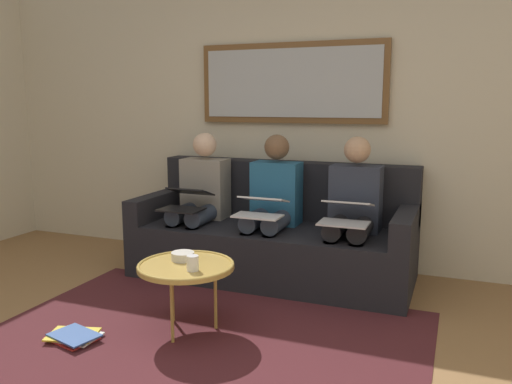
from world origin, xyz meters
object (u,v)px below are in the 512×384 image
(person_left, at_px, (353,209))
(magazine_stack, at_px, (74,336))
(laptop_black, at_px, (186,199))
(person_right, at_px, (200,197))
(coffee_table, at_px, (186,267))
(laptop_white, at_px, (261,206))
(person_middle, at_px, (272,203))
(framed_mirror, at_px, (291,83))
(cup, at_px, (193,263))
(bowl, at_px, (183,256))
(couch, at_px, (275,237))
(laptop_silver, at_px, (346,212))

(person_left, relative_size, magazine_stack, 3.22)
(laptop_black, bearing_deg, person_right, -90.00)
(coffee_table, relative_size, laptop_white, 1.66)
(person_middle, height_order, person_right, same)
(framed_mirror, relative_size, cup, 18.02)
(person_right, height_order, magazine_stack, person_right)
(cup, height_order, laptop_white, laptop_white)
(magazine_stack, bearing_deg, laptop_black, -92.93)
(bowl, relative_size, magazine_stack, 0.40)
(person_left, relative_size, laptop_white, 3.23)
(person_left, distance_m, magazine_stack, 2.10)
(laptop_white, bearing_deg, person_middle, -90.00)
(couch, xyz_separation_m, laptop_black, (0.64, 0.30, 0.32))
(framed_mirror, xyz_separation_m, person_right, (0.64, 0.46, -0.94))
(cup, distance_m, laptop_silver, 1.22)
(person_middle, xyz_separation_m, laptop_white, (0.00, 0.25, 0.02))
(coffee_table, bearing_deg, cup, 137.87)
(person_left, relative_size, person_middle, 1.00)
(laptop_black, relative_size, magazine_stack, 1.08)
(cup, xyz_separation_m, bowl, (0.16, -0.16, -0.02))
(person_left, bearing_deg, bowl, 51.84)
(framed_mirror, height_order, cup, framed_mirror)
(laptop_silver, bearing_deg, person_middle, -20.69)
(couch, xyz_separation_m, cup, (0.05, 1.30, 0.16))
(cup, bearing_deg, coffee_table, -42.13)
(couch, distance_m, laptop_white, 0.45)
(laptop_silver, relative_size, person_middle, 0.32)
(person_left, xyz_separation_m, person_middle, (0.64, 0.00, 0.00))
(laptop_black, height_order, magazine_stack, laptop_black)
(laptop_white, bearing_deg, cup, 87.21)
(cup, bearing_deg, magazine_stack, 22.92)
(framed_mirror, relative_size, magazine_stack, 4.57)
(cup, xyz_separation_m, laptop_black, (0.59, -1.00, 0.16))
(person_middle, bearing_deg, person_right, 0.00)
(coffee_table, distance_m, bowl, 0.11)
(cup, height_order, person_middle, person_middle)
(couch, distance_m, bowl, 1.17)
(person_middle, bearing_deg, framed_mirror, -90.00)
(coffee_table, distance_m, laptop_silver, 1.22)
(laptop_black, bearing_deg, framed_mirror, -132.83)
(cup, relative_size, person_middle, 0.08)
(person_right, bearing_deg, person_middle, 180.00)
(cup, relative_size, person_left, 0.08)
(couch, bearing_deg, person_middle, 90.00)
(bowl, relative_size, laptop_silver, 0.39)
(magazine_stack, bearing_deg, person_right, -92.48)
(cup, xyz_separation_m, magazine_stack, (0.66, 0.28, -0.44))
(cup, distance_m, person_left, 1.42)
(cup, distance_m, laptop_white, 1.00)
(bowl, bearing_deg, framed_mirror, -97.56)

